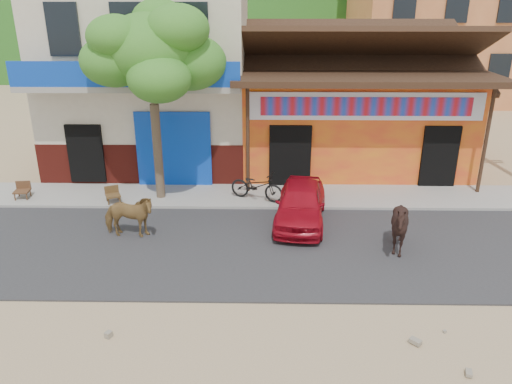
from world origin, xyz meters
TOP-DOWN VIEW (x-y plane):
  - ground at (0.00, 0.00)m, footprint 120.00×120.00m
  - road at (0.00, 2.50)m, footprint 60.00×5.00m
  - sidewalk at (0.00, 6.00)m, footprint 60.00×2.00m
  - dance_club at (2.00, 10.00)m, footprint 8.00×6.00m
  - cafe_building at (-5.50, 10.00)m, footprint 7.00×6.00m
  - tree at (-4.60, 5.80)m, footprint 3.00×3.00m
  - cow_tan at (-4.91, 3.07)m, footprint 1.49×0.75m
  - cow_dark at (2.15, 2.30)m, footprint 1.72×1.68m
  - red_car at (-0.21, 4.12)m, footprint 1.81×3.56m
  - scooter at (-1.50, 5.61)m, footprint 1.86×1.24m
  - cafe_chair_left at (-9.00, 5.59)m, footprint 0.50×0.50m
  - cafe_chair_right at (-6.00, 5.30)m, footprint 0.57×0.57m

SIDE VIEW (x-z plane):
  - ground at x=0.00m, z-range 0.00..0.00m
  - road at x=0.00m, z-range 0.00..0.04m
  - sidewalk at x=0.00m, z-range 0.00..0.12m
  - cafe_chair_right at x=-6.00m, z-range 0.12..1.04m
  - scooter at x=-1.50m, z-range 0.12..1.05m
  - cafe_chair_left at x=-9.00m, z-range 0.12..1.09m
  - red_car at x=-0.21m, z-range 0.04..1.20m
  - cow_tan at x=-4.91m, z-range 0.04..1.26m
  - cow_dark at x=2.15m, z-range 0.04..1.48m
  - dance_club at x=2.00m, z-range 0.00..3.60m
  - tree at x=-4.60m, z-range 0.12..6.12m
  - cafe_building at x=-5.50m, z-range 0.00..7.00m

